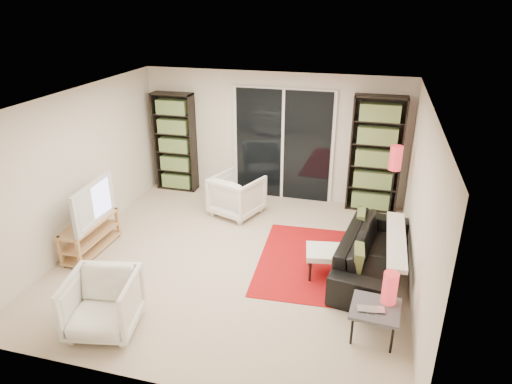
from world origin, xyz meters
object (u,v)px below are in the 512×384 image
tv_stand (91,236)px  armchair_front (103,304)px  bookshelf_right (375,155)px  floor_lamp (395,166)px  sofa (374,253)px  ottoman (327,253)px  side_table (375,310)px  armchair_back (237,195)px  bookshelf_left (175,142)px

tv_stand → armchair_front: bearing=-52.5°
bookshelf_right → floor_lamp: bearing=-67.3°
sofa → armchair_front: armchair_front is taller
floor_lamp → sofa: bearing=-98.1°
bookshelf_right → ottoman: (-0.52, -2.40, -0.70)m
sofa → side_table: sofa is taller
bookshelf_right → armchair_back: 2.56m
armchair_front → floor_lamp: bearing=36.1°
bookshelf_right → armchair_front: 5.17m
tv_stand → armchair_front: 1.96m
bookshelf_left → ottoman: (3.33, -2.40, -0.63)m
tv_stand → ottoman: 3.59m
sofa → ottoman: 0.68m
sofa → ottoman: size_ratio=3.30×
bookshelf_right → ottoman: 2.56m
bookshelf_left → tv_stand: size_ratio=1.73×
tv_stand → armchair_back: 2.55m
ottoman → tv_stand: bearing=-175.8°
sofa → side_table: 1.38m
bookshelf_left → side_table: bookshelf_left is taller
sofa → armchair_front: size_ratio=2.70×
bookshelf_right → bookshelf_left: bearing=180.0°
tv_stand → armchair_front: armchair_front is taller
armchair_front → floor_lamp: (3.22, 3.48, 0.77)m
bookshelf_left → floor_lamp: size_ratio=1.33×
tv_stand → ottoman: bearing=4.2°
armchair_back → floor_lamp: 2.74m
bookshelf_left → floor_lamp: 4.23m
side_table → sofa: bearing=91.7°
bookshelf_right → floor_lamp: (0.31, -0.74, 0.08)m
bookshelf_left → ottoman: size_ratio=3.01×
armchair_front → side_table: bearing=1.6°
tv_stand → ottoman: (3.58, 0.27, 0.08)m
bookshelf_left → tv_stand: bearing=-95.5°
tv_stand → sofa: size_ratio=0.53×
ottoman → side_table: 1.32m
tv_stand → floor_lamp: size_ratio=0.77×
tv_stand → armchair_back: armchair_back is taller
ottoman → floor_lamp: size_ratio=0.44×
armchair_back → ottoman: (1.80, -1.56, -0.02)m
sofa → bookshelf_left: bearing=69.7°
armchair_back → side_table: armchair_back is taller
bookshelf_left → floor_lamp: bearing=-10.1°
sofa → tv_stand: bearing=105.2°
floor_lamp → bookshelf_right: bearing=112.7°
side_table → bookshelf_right: bearing=92.5°
ottoman → armchair_front: bearing=-142.7°
bookshelf_left → armchair_front: bookshelf_left is taller
ottoman → side_table: bearing=-59.0°
armchair_front → ottoman: armchair_front is taller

